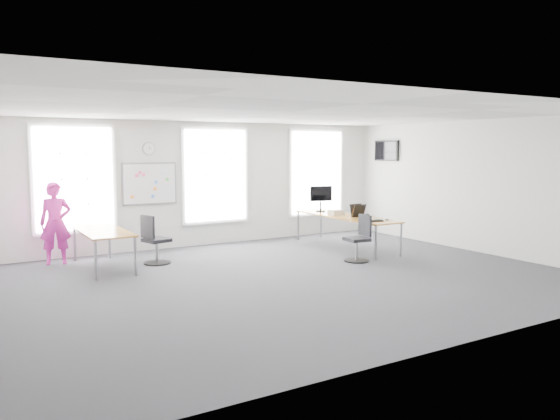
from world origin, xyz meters
TOP-DOWN VIEW (x-y plane):
  - floor at (0.00, 0.00)m, footprint 10.00×10.00m
  - ceiling at (0.00, 0.00)m, footprint 10.00×10.00m
  - wall_back at (0.00, 4.00)m, footprint 10.00×0.00m
  - wall_front at (0.00, -4.00)m, footprint 10.00×0.00m
  - wall_right at (5.00, 0.00)m, footprint 0.00×10.00m
  - window_left at (-3.00, 3.97)m, footprint 1.60×0.06m
  - window_mid at (0.30, 3.97)m, footprint 1.60×0.06m
  - window_right at (3.30, 3.97)m, footprint 1.60×0.06m
  - desk_right at (2.75, 1.93)m, footprint 0.84×3.15m
  - desk_left at (-2.76, 2.56)m, footprint 0.83×2.08m
  - chair_right at (2.00, 0.49)m, footprint 0.52×0.52m
  - chair_left at (-1.78, 2.40)m, footprint 0.57×0.57m
  - person at (-3.49, 3.47)m, footprint 0.68×0.52m
  - whiteboard at (-1.35, 3.97)m, footprint 1.20×0.03m
  - wall_clock at (-1.35, 3.97)m, footprint 0.30×0.04m
  - tv at (4.95, 3.00)m, footprint 0.06×0.90m
  - keyboard at (2.62, 0.78)m, footprint 0.47×0.26m
  - mouse at (2.97, 0.73)m, footprint 0.08×0.12m
  - lens_cap at (2.85, 1.15)m, footprint 0.07×0.07m
  - headphones at (2.84, 1.29)m, footprint 0.17×0.09m
  - laptop_sleeve at (2.83, 1.59)m, footprint 0.38×0.23m
  - paper_stack at (2.64, 2.15)m, footprint 0.35×0.27m
  - monitor at (2.76, 2.97)m, footprint 0.57×0.24m

SIDE VIEW (x-z plane):
  - floor at x=0.00m, z-range 0.00..0.00m
  - chair_right at x=2.00m, z-range -0.06..0.91m
  - chair_left at x=-1.78m, z-range -0.06..0.95m
  - desk_left at x=-2.76m, z-range 0.32..1.07m
  - desk_right at x=2.75m, z-range 0.33..1.10m
  - lens_cap at x=2.85m, z-range 0.77..0.77m
  - keyboard at x=2.62m, z-range 0.77..0.79m
  - mouse at x=2.97m, z-range 0.77..0.81m
  - headphones at x=2.84m, z-range 0.76..0.86m
  - paper_stack at x=2.64m, z-range 0.77..0.88m
  - person at x=-3.49m, z-range 0.00..1.68m
  - laptop_sleeve at x=2.83m, z-range 0.76..1.07m
  - monitor at x=2.76m, z-range 0.83..1.48m
  - wall_back at x=0.00m, z-range -3.50..6.50m
  - wall_front at x=0.00m, z-range -3.50..6.50m
  - wall_right at x=5.00m, z-range -3.50..6.50m
  - whiteboard at x=-1.35m, z-range 1.10..2.00m
  - window_left at x=-3.00m, z-range 0.60..2.80m
  - window_mid at x=0.30m, z-range 0.60..2.80m
  - window_right at x=3.30m, z-range 0.60..2.80m
  - tv at x=4.95m, z-range 2.02..2.57m
  - wall_clock at x=-1.35m, z-range 2.20..2.50m
  - ceiling at x=0.00m, z-range 3.00..3.00m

